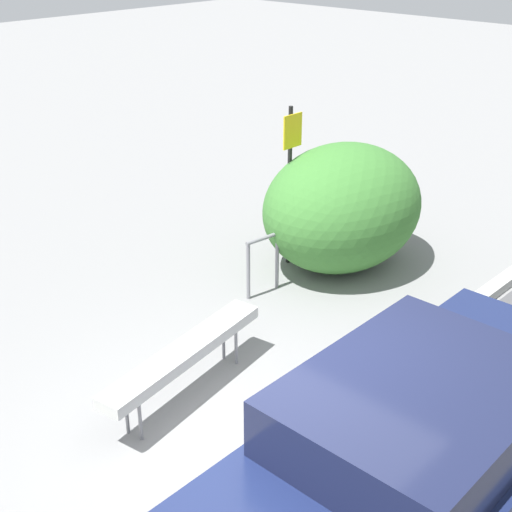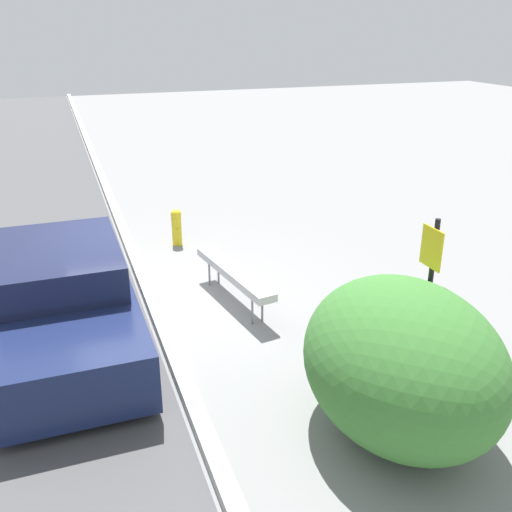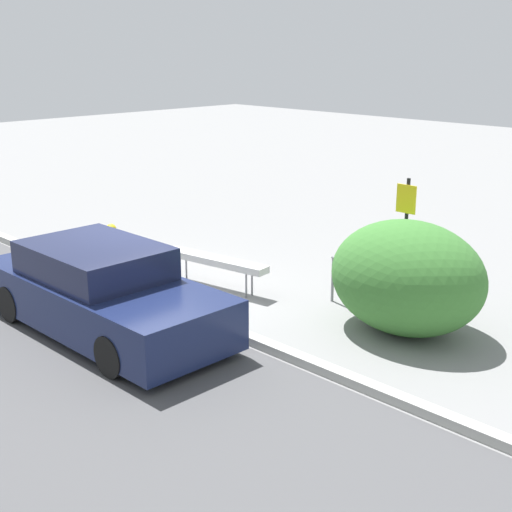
{
  "view_description": "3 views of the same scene",
  "coord_description": "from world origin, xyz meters",
  "px_view_note": "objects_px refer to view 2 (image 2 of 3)",
  "views": [
    {
      "loc": [
        -3.69,
        -3.47,
        4.56
      ],
      "look_at": [
        1.85,
        1.76,
        0.94
      ],
      "focal_mm": 50.0,
      "sensor_mm": 36.0,
      "label": 1
    },
    {
      "loc": [
        8.31,
        -1.15,
        4.27
      ],
      "look_at": [
        0.3,
        1.67,
        0.78
      ],
      "focal_mm": 40.0,
      "sensor_mm": 36.0,
      "label": 2
    },
    {
      "loc": [
        9.73,
        -6.94,
        4.36
      ],
      "look_at": [
        1.92,
        0.74,
        1.08
      ],
      "focal_mm": 50.0,
      "sensor_mm": 36.0,
      "label": 3
    }
  ],
  "objects_px": {
    "bench": "(234,273)",
    "fire_hydrant": "(177,226)",
    "bike_rack": "(354,329)",
    "parked_car_near": "(65,299)",
    "sign_post": "(428,295)"
  },
  "relations": [
    {
      "from": "bike_rack",
      "to": "parked_car_near",
      "type": "distance_m",
      "value": 4.06
    },
    {
      "from": "bench",
      "to": "sign_post",
      "type": "xyz_separation_m",
      "value": [
        3.17,
        1.34,
        0.86
      ]
    },
    {
      "from": "sign_post",
      "to": "parked_car_near",
      "type": "relative_size",
      "value": 0.5
    },
    {
      "from": "sign_post",
      "to": "bench",
      "type": "bearing_deg",
      "value": -157.15
    },
    {
      "from": "bike_rack",
      "to": "fire_hydrant",
      "type": "xyz_separation_m",
      "value": [
        -5.11,
        -1.29,
        -0.09
      ]
    },
    {
      "from": "bike_rack",
      "to": "sign_post",
      "type": "relative_size",
      "value": 0.36
    },
    {
      "from": "bench",
      "to": "fire_hydrant",
      "type": "height_order",
      "value": "fire_hydrant"
    },
    {
      "from": "bike_rack",
      "to": "sign_post",
      "type": "height_order",
      "value": "sign_post"
    },
    {
      "from": "bike_rack",
      "to": "parked_car_near",
      "type": "relative_size",
      "value": 0.18
    },
    {
      "from": "parked_car_near",
      "to": "bench",
      "type": "bearing_deg",
      "value": 95.97
    },
    {
      "from": "bench",
      "to": "bike_rack",
      "type": "height_order",
      "value": "bike_rack"
    },
    {
      "from": "bench",
      "to": "sign_post",
      "type": "bearing_deg",
      "value": 13.6
    },
    {
      "from": "parked_car_near",
      "to": "fire_hydrant",
      "type": "bearing_deg",
      "value": 143.88
    },
    {
      "from": "sign_post",
      "to": "fire_hydrant",
      "type": "relative_size",
      "value": 3.01
    },
    {
      "from": "bike_rack",
      "to": "bench",
      "type": "bearing_deg",
      "value": -156.56
    }
  ]
}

